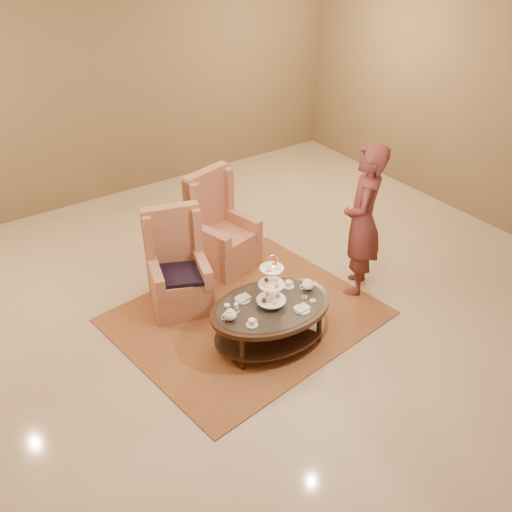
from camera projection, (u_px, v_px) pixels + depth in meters
ground at (264, 319)px, 6.50m from camera, size 8.00×8.00×0.00m
ceiling at (264, 319)px, 6.50m from camera, size 8.00×8.00×0.02m
wall_back at (107, 84)px, 8.33m from camera, size 8.00×0.04×3.50m
rug at (246, 316)px, 6.54m from camera, size 3.01×2.62×0.01m
tea_table at (271, 312)px, 5.97m from camera, size 1.43×1.07×1.11m
armchair_left at (178, 274)px, 6.56m from camera, size 0.80×0.82×1.19m
armchair_right at (219, 235)px, 7.26m from camera, size 0.83×0.85×1.26m
person at (363, 221)px, 6.53m from camera, size 0.81×0.78×1.86m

